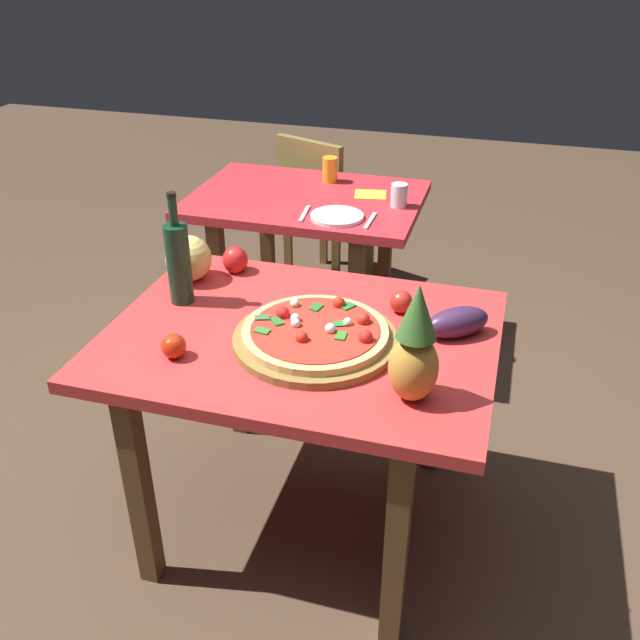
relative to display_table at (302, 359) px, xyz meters
The scene contains 19 objects.
ground_plane 0.65m from the display_table, ahead, with size 10.00×10.00×0.00m, color #4C3828.
display_table is the anchor object (origin of this frame).
background_table 1.18m from the display_table, 106.44° to the left, with size 1.01×0.72×0.75m.
dining_chair 1.78m from the display_table, 104.08° to the left, with size 0.52×0.52×0.85m.
pizza_board 0.13m from the display_table, 38.87° to the right, with size 0.48×0.48×0.03m, color olive.
pizza 0.15m from the display_table, 36.26° to the right, with size 0.43×0.43×0.06m.
wine_bottle 0.49m from the display_table, 169.02° to the left, with size 0.08×0.08×0.37m.
pineapple_left 0.50m from the display_table, 31.97° to the right, with size 0.13×0.13×0.33m.
melon 0.55m from the display_table, 153.66° to the left, with size 0.16×0.16×0.16m, color #DDCA6C.
bell_pepper 0.50m from the display_table, 136.03° to the left, with size 0.09×0.09×0.10m, color red.
eggplant 0.48m from the display_table, 14.13° to the left, with size 0.20×0.09×0.09m, color #3D2446.
tomato_near_board 0.36m from the display_table, 38.38° to the left, with size 0.07×0.07×0.07m, color red.
tomato_beside_pepper 0.40m from the display_table, 143.13° to the right, with size 0.07×0.07×0.07m, color red.
drinking_glass_juice 1.38m from the display_table, 101.88° to the left, with size 0.07×0.07×0.12m, color gold.
drinking_glass_water 1.13m from the display_table, 85.62° to the left, with size 0.07×0.07×0.10m, color silver.
dinner_plate 0.93m from the display_table, 98.30° to the left, with size 0.22×0.22×0.02m, color white.
fork_utensil 0.96m from the display_table, 106.68° to the left, with size 0.02×0.18×0.01m, color silver.
knife_utensil 0.92m from the display_table, 89.55° to the left, with size 0.02×0.18×0.01m, color silver.
napkin_folded 1.22m from the display_table, 92.77° to the left, with size 0.14×0.12×0.01m, color yellow.
Camera 1 is at (0.55, -1.71, 1.83)m, focal length 39.42 mm.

